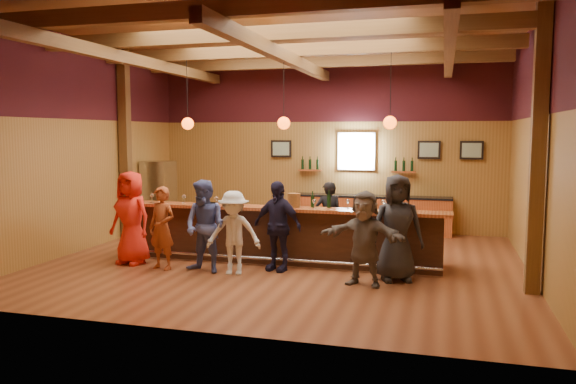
# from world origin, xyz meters

# --- Properties ---
(room) EXTENTS (9.04, 9.00, 4.52)m
(room) POSITION_xyz_m (0.00, 0.06, 3.21)
(room) COLOR brown
(room) RESTS_ON ground
(bar_counter) EXTENTS (6.30, 1.07, 1.11)m
(bar_counter) POSITION_xyz_m (0.02, 0.15, 0.52)
(bar_counter) COLOR black
(bar_counter) RESTS_ON ground
(back_bar_cabinet) EXTENTS (4.00, 0.52, 0.95)m
(back_bar_cabinet) POSITION_xyz_m (1.20, 3.72, 0.48)
(back_bar_cabinet) COLOR #973F1B
(back_bar_cabinet) RESTS_ON ground
(window) EXTENTS (0.95, 0.09, 0.95)m
(window) POSITION_xyz_m (0.80, 3.95, 2.05)
(window) COLOR silver
(window) RESTS_ON room
(framed_pictures) EXTENTS (5.35, 0.05, 0.45)m
(framed_pictures) POSITION_xyz_m (1.67, 3.94, 2.10)
(framed_pictures) COLOR black
(framed_pictures) RESTS_ON room
(wine_shelves) EXTENTS (3.00, 0.18, 0.30)m
(wine_shelves) POSITION_xyz_m (0.80, 3.88, 1.62)
(wine_shelves) COLOR #973F1B
(wine_shelves) RESTS_ON room
(pendant_lights) EXTENTS (4.24, 0.24, 1.37)m
(pendant_lights) POSITION_xyz_m (0.00, 0.00, 2.71)
(pendant_lights) COLOR black
(pendant_lights) RESTS_ON room
(stainless_fridge) EXTENTS (0.70, 0.70, 1.80)m
(stainless_fridge) POSITION_xyz_m (-4.10, 2.60, 0.90)
(stainless_fridge) COLOR silver
(stainless_fridge) RESTS_ON ground
(customer_orange) EXTENTS (0.96, 0.72, 1.79)m
(customer_orange) POSITION_xyz_m (-2.80, -0.89, 0.89)
(customer_orange) COLOR red
(customer_orange) RESTS_ON ground
(customer_redvest) EXTENTS (0.63, 0.48, 1.54)m
(customer_redvest) POSITION_xyz_m (-2.02, -1.12, 0.77)
(customer_redvest) COLOR #933E1A
(customer_redvest) RESTS_ON ground
(customer_denim) EXTENTS (0.94, 0.80, 1.68)m
(customer_denim) POSITION_xyz_m (-1.15, -1.13, 0.84)
(customer_denim) COLOR #4A5694
(customer_denim) RESTS_ON ground
(customer_white) EXTENTS (1.05, 0.72, 1.50)m
(customer_white) POSITION_xyz_m (-0.60, -1.14, 0.75)
(customer_white) COLOR silver
(customer_white) RESTS_ON ground
(customer_navy) EXTENTS (1.04, 0.64, 1.65)m
(customer_navy) POSITION_xyz_m (0.06, -0.65, 0.83)
(customer_navy) COLOR black
(customer_navy) RESTS_ON ground
(customer_brown) EXTENTS (1.52, 0.73, 1.58)m
(customer_brown) POSITION_xyz_m (1.73, -1.24, 0.79)
(customer_brown) COLOR #5F554C
(customer_brown) RESTS_ON ground
(customer_dark) EXTENTS (1.03, 0.83, 1.82)m
(customer_dark) POSITION_xyz_m (2.22, -0.79, 0.91)
(customer_dark) COLOR #242426
(customer_dark) RESTS_ON ground
(bartender) EXTENTS (0.63, 0.48, 1.53)m
(bartender) POSITION_xyz_m (0.70, 0.94, 0.76)
(bartender) COLOR black
(bartender) RESTS_ON ground
(ice_bucket) EXTENTS (0.24, 0.24, 0.27)m
(ice_bucket) POSITION_xyz_m (0.24, -0.14, 1.24)
(ice_bucket) COLOR brown
(ice_bucket) RESTS_ON bar_counter
(bottle_a) EXTENTS (0.07, 0.07, 0.31)m
(bottle_a) POSITION_xyz_m (0.58, -0.04, 1.23)
(bottle_a) COLOR black
(bottle_a) RESTS_ON bar_counter
(bottle_b) EXTENTS (0.07, 0.07, 0.33)m
(bottle_b) POSITION_xyz_m (0.89, -0.02, 1.24)
(bottle_b) COLOR black
(bottle_b) RESTS_ON bar_counter
(glass_a) EXTENTS (0.08, 0.08, 0.19)m
(glass_a) POSITION_xyz_m (-2.72, -0.21, 1.25)
(glass_a) COLOR silver
(glass_a) RESTS_ON bar_counter
(glass_b) EXTENTS (0.08, 0.08, 0.18)m
(glass_b) POSITION_xyz_m (-2.04, -0.15, 1.24)
(glass_b) COLOR silver
(glass_b) RESTS_ON bar_counter
(glass_c) EXTENTS (0.07, 0.07, 0.17)m
(glass_c) POSITION_xyz_m (-1.31, -0.20, 1.23)
(glass_c) COLOR silver
(glass_c) RESTS_ON bar_counter
(glass_d) EXTENTS (0.09, 0.09, 0.20)m
(glass_d) POSITION_xyz_m (-1.11, -0.28, 1.25)
(glass_d) COLOR silver
(glass_d) RESTS_ON bar_counter
(glass_e) EXTENTS (0.07, 0.07, 0.16)m
(glass_e) POSITION_xyz_m (-0.19, -0.14, 1.22)
(glass_e) COLOR silver
(glass_e) RESTS_ON bar_counter
(glass_f) EXTENTS (0.08, 0.08, 0.17)m
(glass_f) POSITION_xyz_m (0.64, -0.16, 1.23)
(glass_f) COLOR silver
(glass_f) RESTS_ON bar_counter
(glass_g) EXTENTS (0.08, 0.08, 0.18)m
(glass_g) POSITION_xyz_m (1.26, -0.07, 1.24)
(glass_g) COLOR silver
(glass_g) RESTS_ON bar_counter
(glass_h) EXTENTS (0.09, 0.09, 0.20)m
(glass_h) POSITION_xyz_m (1.92, -0.16, 1.25)
(glass_h) COLOR silver
(glass_h) RESTS_ON bar_counter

